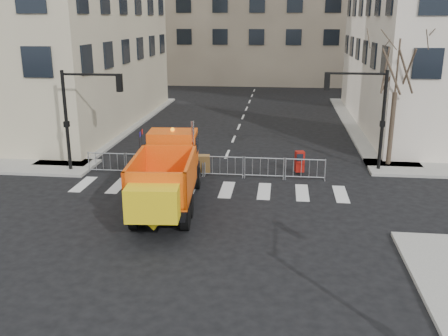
# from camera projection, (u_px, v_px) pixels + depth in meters

# --- Properties ---
(ground) EXTENTS (120.00, 120.00, 0.00)m
(ground) POSITION_uv_depth(u_px,v_px,m) (192.00, 237.00, 18.89)
(ground) COLOR black
(ground) RESTS_ON ground
(sidewalk_back) EXTENTS (64.00, 5.00, 0.15)m
(sidewalk_back) POSITION_uv_depth(u_px,v_px,m) (220.00, 170.00, 26.95)
(sidewalk_back) COLOR gray
(sidewalk_back) RESTS_ON ground
(traffic_light_left) EXTENTS (0.18, 0.18, 5.40)m
(traffic_light_left) POSITION_uv_depth(u_px,v_px,m) (66.00, 122.00, 26.13)
(traffic_light_left) COLOR black
(traffic_light_left) RESTS_ON ground
(traffic_light_right) EXTENTS (0.18, 0.18, 5.40)m
(traffic_light_right) POSITION_uv_depth(u_px,v_px,m) (383.00, 122.00, 26.20)
(traffic_light_right) COLOR black
(traffic_light_right) RESTS_ON ground
(crowd_barriers) EXTENTS (12.60, 0.60, 1.10)m
(crowd_barriers) POSITION_uv_depth(u_px,v_px,m) (204.00, 166.00, 26.04)
(crowd_barriers) COLOR #9EA0A5
(crowd_barriers) RESTS_ON ground
(street_tree) EXTENTS (3.00, 3.00, 7.50)m
(street_tree) POSITION_uv_depth(u_px,v_px,m) (394.00, 99.00, 26.77)
(street_tree) COLOR #382B21
(street_tree) RESTS_ON ground
(plow_truck) EXTENTS (3.38, 9.46, 3.60)m
(plow_truck) POSITION_uv_depth(u_px,v_px,m) (167.00, 173.00, 21.25)
(plow_truck) COLOR black
(plow_truck) RESTS_ON ground
(cop_a) EXTENTS (0.87, 0.71, 2.05)m
(cop_a) POSITION_uv_depth(u_px,v_px,m) (161.00, 161.00, 25.17)
(cop_a) COLOR black
(cop_a) RESTS_ON ground
(cop_b) EXTENTS (1.07, 0.95, 1.84)m
(cop_b) POSITION_uv_depth(u_px,v_px,m) (192.00, 165.00, 24.83)
(cop_b) COLOR black
(cop_b) RESTS_ON ground
(cop_c) EXTENTS (1.17, 1.04, 1.90)m
(cop_c) POSITION_uv_depth(u_px,v_px,m) (166.00, 160.00, 25.56)
(cop_c) COLOR black
(cop_c) RESTS_ON ground
(worker) EXTENTS (1.39, 1.11, 1.88)m
(worker) POSITION_uv_depth(u_px,v_px,m) (155.00, 150.00, 26.90)
(worker) COLOR yellow
(worker) RESTS_ON sidewalk_back
(newspaper_box) EXTENTS (0.53, 0.49, 1.10)m
(newspaper_box) POSITION_uv_depth(u_px,v_px,m) (300.00, 161.00, 26.25)
(newspaper_box) COLOR maroon
(newspaper_box) RESTS_ON sidewalk_back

